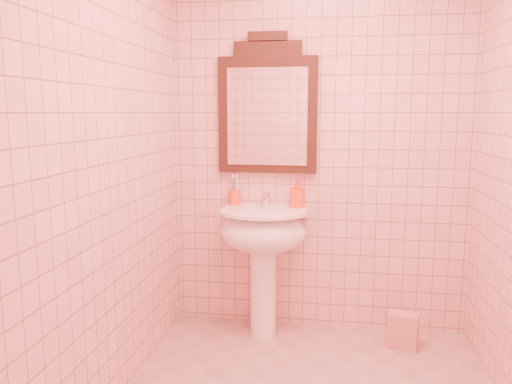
% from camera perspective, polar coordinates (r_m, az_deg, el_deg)
% --- Properties ---
extents(back_wall, '(2.00, 0.02, 2.50)m').
position_cam_1_polar(back_wall, '(3.41, 7.27, 4.88)').
color(back_wall, beige).
rests_on(back_wall, floor).
extents(pedestal_sink, '(0.58, 0.58, 0.86)m').
position_cam_1_polar(pedestal_sink, '(3.31, 0.83, -5.52)').
color(pedestal_sink, white).
rests_on(pedestal_sink, floor).
extents(faucet, '(0.04, 0.16, 0.11)m').
position_cam_1_polar(faucet, '(3.38, 1.15, -0.71)').
color(faucet, white).
rests_on(faucet, pedestal_sink).
extents(mirror, '(0.67, 0.06, 0.93)m').
position_cam_1_polar(mirror, '(3.40, 1.33, 9.47)').
color(mirror, black).
rests_on(mirror, back_wall).
extents(toothbrush_cup, '(0.08, 0.08, 0.19)m').
position_cam_1_polar(toothbrush_cup, '(3.45, -2.47, -0.62)').
color(toothbrush_cup, '#DB5012').
rests_on(toothbrush_cup, pedestal_sink).
extents(soap_dispenser, '(0.09, 0.10, 0.19)m').
position_cam_1_polar(soap_dispenser, '(3.37, 4.77, -0.16)').
color(soap_dispenser, '#F23B14').
rests_on(soap_dispenser, pedestal_sink).
extents(towel, '(0.21, 0.17, 0.23)m').
position_cam_1_polar(towel, '(3.45, 16.44, -14.96)').
color(towel, tan).
rests_on(towel, floor).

